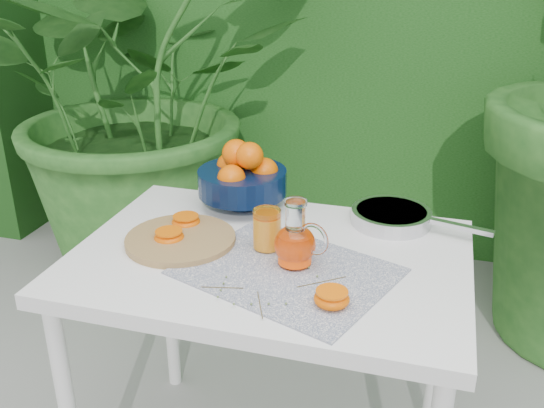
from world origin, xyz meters
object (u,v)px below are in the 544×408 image
(cutting_board, at_px, (181,240))
(fruit_bowl, at_px, (243,176))
(juice_pitcher, at_px, (296,243))
(saute_pan, at_px, (392,216))
(white_table, at_px, (270,281))

(cutting_board, bearing_deg, fruit_bowl, 73.64)
(fruit_bowl, xyz_separation_m, juice_pitcher, (0.24, -0.31, -0.03))
(juice_pitcher, bearing_deg, fruit_bowl, 127.40)
(fruit_bowl, bearing_deg, saute_pan, -0.37)
(cutting_board, relative_size, fruit_bowl, 0.95)
(white_table, bearing_deg, juice_pitcher, -28.27)
(cutting_board, xyz_separation_m, juice_pitcher, (0.32, -0.03, 0.05))
(fruit_bowl, bearing_deg, white_table, -59.18)
(white_table, distance_m, cutting_board, 0.26)
(cutting_board, xyz_separation_m, saute_pan, (0.53, 0.28, 0.01))
(white_table, distance_m, juice_pitcher, 0.17)
(white_table, distance_m, fruit_bowl, 0.36)
(white_table, bearing_deg, saute_pan, 43.73)
(cutting_board, relative_size, saute_pan, 0.71)
(fruit_bowl, distance_m, juice_pitcher, 0.40)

